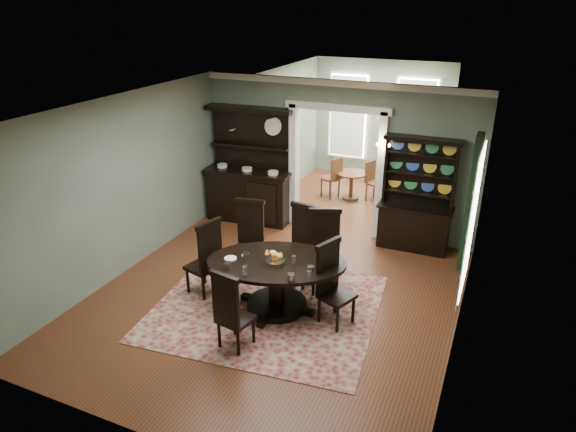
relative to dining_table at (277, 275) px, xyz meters
name	(u,v)px	position (x,y,z in m)	size (l,w,h in m)	color
room	(272,207)	(-0.16, 0.20, 1.01)	(5.51, 6.01, 3.01)	brown
parlor	(371,129)	(-0.16, 5.69, 0.95)	(3.51, 3.50, 3.01)	brown
doorway_trim	(337,152)	(-0.16, 3.16, 1.05)	(2.08, 0.25, 2.57)	silver
right_window	(471,213)	(2.54, 1.09, 1.03)	(0.15, 1.47, 2.12)	white
wall_sconce	(384,146)	(0.79, 3.00, 1.32)	(0.27, 0.21, 0.21)	#C07E33
rug	(267,307)	(-0.15, -0.06, -0.56)	(3.31, 2.93, 0.01)	maroon
dining_table	(277,275)	(0.00, 0.00, 0.00)	(2.45, 2.45, 0.82)	black
centerpiece	(275,259)	(0.01, -0.07, 0.32)	(1.43, 0.92, 0.23)	white
chair_far_left	(249,235)	(-0.91, 0.86, 0.12)	(0.56, 0.54, 1.31)	black
chair_far_mid	(302,241)	(0.01, 0.98, 0.13)	(0.54, 0.52, 1.33)	black
chair_far_right	(325,247)	(0.44, 0.89, 0.14)	(0.65, 0.63, 1.35)	black
chair_end_left	(207,256)	(-1.17, -0.08, 0.11)	(0.56, 0.58, 1.30)	black
chair_end_right	(332,280)	(0.85, 0.04, 0.09)	(0.59, 0.60, 1.26)	black
chair_near	(230,310)	(-0.14, -1.15, 0.06)	(0.51, 0.49, 1.20)	black
sideboard	(250,182)	(-1.95, 2.88, 0.26)	(1.86, 0.79, 2.39)	black
welsh_dresser	(416,209)	(1.49, 2.93, 0.20)	(1.37, 0.52, 2.13)	black
parlor_table	(351,182)	(-0.33, 4.86, -0.14)	(0.70, 0.70, 0.65)	brown
parlor_chair_left	(333,177)	(-0.75, 4.75, -0.04)	(0.47, 0.47, 0.99)	brown
parlor_chair_right	(373,180)	(0.16, 4.99, -0.07)	(0.44, 0.44, 0.93)	brown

